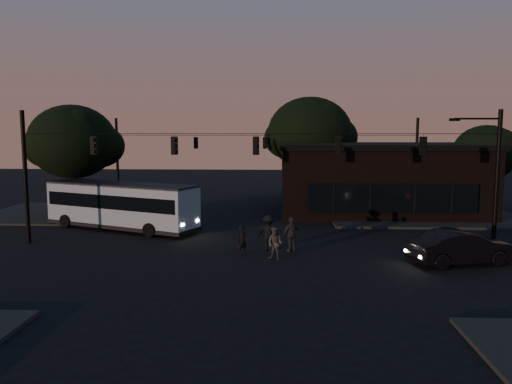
{
  "coord_description": "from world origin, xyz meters",
  "views": [
    {
      "loc": [
        1.29,
        -23.3,
        6.3
      ],
      "look_at": [
        0.0,
        4.0,
        3.0
      ],
      "focal_mm": 35.0,
      "sensor_mm": 36.0,
      "label": 1
    }
  ],
  "objects_px": {
    "pedestrian_d": "(269,233)",
    "pedestrian_c": "(292,234)",
    "pedestrian_a": "(242,241)",
    "bus": "(121,204)",
    "building": "(378,178)",
    "pedestrian_b": "(275,243)",
    "car": "(462,247)"
  },
  "relations": [
    {
      "from": "pedestrian_a",
      "to": "pedestrian_d",
      "type": "relative_size",
      "value": 0.8
    },
    {
      "from": "pedestrian_c",
      "to": "pedestrian_d",
      "type": "bearing_deg",
      "value": -40.34
    },
    {
      "from": "car",
      "to": "pedestrian_b",
      "type": "distance_m",
      "value": 8.93
    },
    {
      "from": "building",
      "to": "pedestrian_c",
      "type": "height_order",
      "value": "building"
    },
    {
      "from": "pedestrian_b",
      "to": "pedestrian_d",
      "type": "xyz_separation_m",
      "value": [
        -0.36,
        1.94,
        0.14
      ]
    },
    {
      "from": "pedestrian_a",
      "to": "car",
      "type": "bearing_deg",
      "value": -36.06
    },
    {
      "from": "bus",
      "to": "building",
      "type": "bearing_deg",
      "value": 47.0
    },
    {
      "from": "pedestrian_c",
      "to": "pedestrian_d",
      "type": "distance_m",
      "value": 1.24
    },
    {
      "from": "pedestrian_a",
      "to": "pedestrian_b",
      "type": "height_order",
      "value": "pedestrian_b"
    },
    {
      "from": "pedestrian_d",
      "to": "pedestrian_c",
      "type": "bearing_deg",
      "value": -179.34
    },
    {
      "from": "building",
      "to": "pedestrian_b",
      "type": "distance_m",
      "value": 17.15
    },
    {
      "from": "bus",
      "to": "pedestrian_c",
      "type": "height_order",
      "value": "bus"
    },
    {
      "from": "pedestrian_c",
      "to": "pedestrian_a",
      "type": "bearing_deg",
      "value": -10.53
    },
    {
      "from": "bus",
      "to": "pedestrian_a",
      "type": "distance_m",
      "value": 10.61
    },
    {
      "from": "building",
      "to": "pedestrian_b",
      "type": "xyz_separation_m",
      "value": [
        -7.91,
        -15.1,
        -1.89
      ]
    },
    {
      "from": "bus",
      "to": "pedestrian_d",
      "type": "height_order",
      "value": "bus"
    },
    {
      "from": "car",
      "to": "pedestrian_d",
      "type": "relative_size",
      "value": 2.63
    },
    {
      "from": "pedestrian_a",
      "to": "pedestrian_b",
      "type": "xyz_separation_m",
      "value": [
        1.7,
        -0.82,
        0.05
      ]
    },
    {
      "from": "pedestrian_a",
      "to": "pedestrian_c",
      "type": "height_order",
      "value": "pedestrian_c"
    },
    {
      "from": "building",
      "to": "pedestrian_a",
      "type": "relative_size",
      "value": 10.03
    },
    {
      "from": "bus",
      "to": "pedestrian_a",
      "type": "height_order",
      "value": "bus"
    },
    {
      "from": "building",
      "to": "pedestrian_d",
      "type": "xyz_separation_m",
      "value": [
        -8.27,
        -13.16,
        -1.75
      ]
    },
    {
      "from": "bus",
      "to": "car",
      "type": "bearing_deg",
      "value": 1.3
    },
    {
      "from": "car",
      "to": "pedestrian_c",
      "type": "height_order",
      "value": "pedestrian_c"
    },
    {
      "from": "car",
      "to": "pedestrian_a",
      "type": "xyz_separation_m",
      "value": [
        -10.61,
        1.26,
        -0.06
      ]
    },
    {
      "from": "pedestrian_b",
      "to": "pedestrian_d",
      "type": "relative_size",
      "value": 0.85
    },
    {
      "from": "pedestrian_a",
      "to": "bus",
      "type": "bearing_deg",
      "value": 112.92
    },
    {
      "from": "car",
      "to": "pedestrian_a",
      "type": "relative_size",
      "value": 3.28
    },
    {
      "from": "pedestrian_c",
      "to": "pedestrian_d",
      "type": "xyz_separation_m",
      "value": [
        -1.22,
        0.22,
        0.03
      ]
    },
    {
      "from": "pedestrian_b",
      "to": "pedestrian_c",
      "type": "bearing_deg",
      "value": 95.25
    },
    {
      "from": "building",
      "to": "pedestrian_b",
      "type": "bearing_deg",
      "value": -117.64
    },
    {
      "from": "pedestrian_c",
      "to": "pedestrian_d",
      "type": "relative_size",
      "value": 0.97
    }
  ]
}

